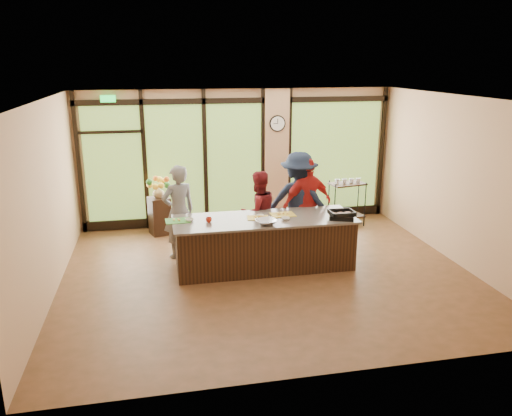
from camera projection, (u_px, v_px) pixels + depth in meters
name	position (u px, v px, depth m)	size (l,w,h in m)	color
floor	(268.00, 273.00, 8.72)	(7.00, 7.00, 0.00)	#51361C
ceiling	(269.00, 98.00, 7.87)	(7.00, 7.00, 0.00)	white
back_wall	(239.00, 158.00, 11.12)	(7.00, 7.00, 0.00)	tan
left_wall	(46.00, 202.00, 7.63)	(6.00, 6.00, 0.00)	tan
right_wall	(458.00, 181.00, 8.96)	(6.00, 6.00, 0.00)	tan
window_wall	(246.00, 162.00, 11.14)	(6.90, 0.12, 3.00)	tan
island_base	(264.00, 244.00, 8.88)	(3.10, 1.00, 0.88)	black
countertop	(264.00, 219.00, 8.75)	(3.20, 1.10, 0.04)	#6E655B
wall_clock	(277.00, 123.00, 10.94)	(0.36, 0.04, 0.36)	black
cook_left	(179.00, 212.00, 9.24)	(0.64, 0.42, 1.77)	slate
cook_midleft	(258.00, 213.00, 9.47)	(0.78, 0.61, 1.61)	maroon
cook_midright	(307.00, 204.00, 9.60)	(1.08, 0.45, 1.84)	red
cook_right	(299.00, 201.00, 9.64)	(1.24, 0.72, 1.93)	#161F32
roasting_pan	(342.00, 217.00, 8.71)	(0.42, 0.33, 0.07)	black
mixing_bowl	(266.00, 222.00, 8.40)	(0.35, 0.35, 0.08)	silver
cutting_board_left	(178.00, 221.00, 8.58)	(0.42, 0.31, 0.01)	#3F9134
cutting_board_center	(258.00, 218.00, 8.75)	(0.37, 0.28, 0.01)	gold
cutting_board_right	(283.00, 215.00, 8.93)	(0.42, 0.32, 0.01)	gold
prep_bowl_near	(189.00, 220.00, 8.57)	(0.15, 0.15, 0.05)	silver
prep_bowl_mid	(286.00, 219.00, 8.63)	(0.15, 0.15, 0.05)	silver
prep_bowl_far	(260.00, 216.00, 8.84)	(0.12, 0.12, 0.03)	silver
red_ramekin	(209.00, 220.00, 8.51)	(0.11, 0.11, 0.09)	red
flower_stand	(160.00, 216.00, 10.62)	(0.40, 0.40, 0.80)	black
flower_vase	(158.00, 192.00, 10.47)	(0.24, 0.24, 0.25)	#987D53
bar_cart	(347.00, 197.00, 11.17)	(0.85, 0.58, 1.06)	black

